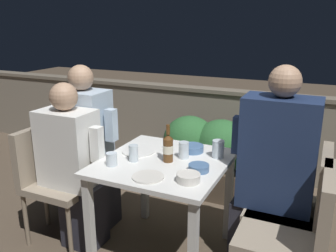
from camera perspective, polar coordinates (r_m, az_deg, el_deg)
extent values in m
plane|color=brown|center=(2.68, -0.59, -19.62)|extent=(16.00, 16.00, 0.00)
cube|color=gray|center=(3.87, 9.73, -1.08)|extent=(9.00, 0.14, 0.85)
cube|color=#706656|center=(3.76, 10.06, 5.41)|extent=(9.00, 0.18, 0.04)
cube|color=white|center=(2.34, -0.64, -5.91)|extent=(0.80, 0.83, 0.03)
cube|color=silver|center=(2.39, -12.46, -15.27)|extent=(0.05, 0.05, 0.67)
cube|color=silver|center=(2.93, -3.78, -8.67)|extent=(0.05, 0.05, 0.67)
cube|color=silver|center=(2.70, 9.70, -11.24)|extent=(0.05, 0.05, 0.67)
cube|color=brown|center=(3.40, 8.29, -8.77)|extent=(1.12, 0.36, 0.28)
ellipsoid|color=#2D6633|center=(3.36, 3.49, -2.41)|extent=(0.51, 0.47, 0.48)
ellipsoid|color=#2D6633|center=(3.27, 8.55, -3.13)|extent=(0.51, 0.47, 0.48)
ellipsoid|color=#2D6633|center=(3.20, 13.86, -3.85)|extent=(0.51, 0.47, 0.48)
cube|color=gray|center=(2.73, -16.40, -9.01)|extent=(0.46, 0.46, 0.05)
cube|color=gray|center=(2.78, -19.96, -3.96)|extent=(0.06, 0.46, 0.39)
cylinder|color=#7F705B|center=(2.84, -21.83, -13.78)|extent=(0.03, 0.03, 0.41)
cylinder|color=#7F705B|center=(2.59, -15.48, -16.22)|extent=(0.03, 0.03, 0.41)
cylinder|color=#7F705B|center=(3.08, -16.46, -10.72)|extent=(0.03, 0.03, 0.41)
cylinder|color=#7F705B|center=(2.86, -10.27, -12.55)|extent=(0.03, 0.03, 0.41)
cube|color=#282833|center=(2.73, -13.26, -13.70)|extent=(0.27, 0.23, 0.46)
cube|color=white|center=(2.58, -15.75, -3.41)|extent=(0.38, 0.26, 0.54)
cube|color=white|center=(2.41, -11.31, -2.88)|extent=(0.07, 0.07, 0.24)
sphere|color=tan|center=(2.48, -16.40, 4.55)|extent=(0.19, 0.19, 0.19)
cube|color=gray|center=(2.96, -13.92, -6.81)|extent=(0.46, 0.46, 0.05)
cube|color=gray|center=(3.01, -17.26, -2.18)|extent=(0.06, 0.46, 0.39)
cylinder|color=#7F705B|center=(3.04, -18.97, -11.35)|extent=(0.03, 0.03, 0.41)
cylinder|color=#7F705B|center=(2.81, -12.89, -13.33)|extent=(0.03, 0.03, 0.41)
cylinder|color=#7F705B|center=(3.31, -14.22, -8.64)|extent=(0.03, 0.03, 0.41)
cylinder|color=#7F705B|center=(3.09, -8.36, -10.14)|extent=(0.03, 0.03, 0.41)
cube|color=#282833|center=(2.95, -11.00, -11.11)|extent=(0.26, 0.23, 0.46)
cube|color=silver|center=(2.80, -13.27, -0.72)|extent=(0.38, 0.26, 0.63)
cube|color=silver|center=(2.64, -9.07, 0.15)|extent=(0.07, 0.07, 0.24)
sphere|color=tan|center=(2.71, -13.84, 7.54)|extent=(0.19, 0.19, 0.19)
cube|color=gray|center=(2.15, 17.57, -16.54)|extent=(0.46, 0.46, 0.05)
cube|color=gray|center=(2.04, 23.91, -12.05)|extent=(0.06, 0.46, 0.39)
cylinder|color=#7F705B|center=(2.46, 12.95, -17.93)|extent=(0.03, 0.03, 0.41)
cube|color=gray|center=(2.42, 18.18, -12.68)|extent=(0.46, 0.46, 0.05)
cube|color=gray|center=(2.32, 23.72, -8.53)|extent=(0.06, 0.46, 0.39)
cylinder|color=#7F705B|center=(2.39, 12.04, -19.00)|extent=(0.03, 0.03, 0.41)
cylinder|color=#7F705B|center=(2.72, 14.02, -14.38)|extent=(0.03, 0.03, 0.41)
cylinder|color=#7F705B|center=(2.70, 22.63, -15.56)|extent=(0.03, 0.03, 0.41)
cube|color=#282833|center=(2.54, 13.81, -16.18)|extent=(0.31, 0.23, 0.46)
cube|color=navy|center=(2.27, 17.27, -4.19)|extent=(0.45, 0.26, 0.69)
cube|color=navy|center=(2.29, 11.25, -1.41)|extent=(0.07, 0.07, 0.24)
sphere|color=tan|center=(2.16, 18.27, 6.84)|extent=(0.19, 0.19, 0.19)
cylinder|color=brown|center=(2.30, -0.02, -3.92)|extent=(0.07, 0.07, 0.15)
cylinder|color=beige|center=(2.30, -0.02, -3.75)|extent=(0.07, 0.07, 0.05)
cone|color=brown|center=(2.27, -0.02, -1.75)|extent=(0.07, 0.07, 0.03)
cylinder|color=brown|center=(2.25, -0.02, -0.61)|extent=(0.02, 0.02, 0.06)
cylinder|color=silver|center=(2.10, -3.22, -8.14)|extent=(0.19, 0.19, 0.01)
cylinder|color=white|center=(2.49, -4.75, -4.06)|extent=(0.23, 0.23, 0.01)
cylinder|color=silver|center=(2.04, 3.28, -8.27)|extent=(0.14, 0.14, 0.05)
torus|color=silver|center=(2.03, 3.29, -7.75)|extent=(0.14, 0.14, 0.01)
cylinder|color=#4C709E|center=(2.49, 3.92, -3.61)|extent=(0.16, 0.16, 0.05)
torus|color=#4C709E|center=(2.49, 3.93, -3.20)|extent=(0.16, 0.16, 0.01)
cylinder|color=#4C709E|center=(2.18, 4.95, -6.69)|extent=(0.13, 0.13, 0.04)
torus|color=#4C709E|center=(2.18, 4.97, -6.29)|extent=(0.13, 0.13, 0.01)
cylinder|color=silver|center=(2.40, 8.05, -3.67)|extent=(0.08, 0.08, 0.12)
cylinder|color=silver|center=(2.36, 2.55, -3.88)|extent=(0.07, 0.07, 0.11)
cylinder|color=silver|center=(2.28, -9.04, -5.28)|extent=(0.07, 0.07, 0.08)
cylinder|color=silver|center=(2.33, -5.55, -4.35)|extent=(0.06, 0.06, 0.11)
cube|color=silver|center=(2.63, 0.00, -2.90)|extent=(0.02, 0.17, 0.01)
cylinder|color=brown|center=(3.53, -12.55, -8.60)|extent=(0.20, 0.20, 0.21)
cylinder|color=#47331E|center=(3.45, -12.76, -5.56)|extent=(0.02, 0.02, 0.19)
ellipsoid|color=#2D6633|center=(3.38, -12.98, -2.26)|extent=(0.29, 0.29, 0.26)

